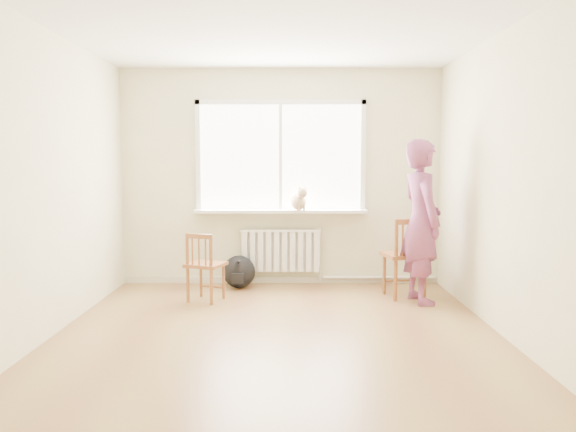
{
  "coord_description": "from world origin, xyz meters",
  "views": [
    {
      "loc": [
        0.1,
        -4.83,
        1.54
      ],
      "look_at": [
        0.09,
        1.2,
        0.96
      ],
      "focal_mm": 35.0,
      "sensor_mm": 36.0,
      "label": 1
    }
  ],
  "objects_px": {
    "chair_right": "(406,258)",
    "person": "(421,222)",
    "chair_left": "(204,267)",
    "cat": "(299,200)",
    "backpack": "(239,272)"
  },
  "relations": [
    {
      "from": "chair_right",
      "to": "chair_left",
      "type": "bearing_deg",
      "value": -6.64
    },
    {
      "from": "person",
      "to": "cat",
      "type": "distance_m",
      "value": 1.55
    },
    {
      "from": "cat",
      "to": "backpack",
      "type": "height_order",
      "value": "cat"
    },
    {
      "from": "chair_left",
      "to": "person",
      "type": "relative_size",
      "value": 0.43
    },
    {
      "from": "chair_right",
      "to": "cat",
      "type": "xyz_separation_m",
      "value": [
        -1.2,
        0.61,
        0.61
      ]
    },
    {
      "from": "chair_left",
      "to": "cat",
      "type": "height_order",
      "value": "cat"
    },
    {
      "from": "person",
      "to": "backpack",
      "type": "bearing_deg",
      "value": 61.64
    },
    {
      "from": "backpack",
      "to": "cat",
      "type": "bearing_deg",
      "value": 7.91
    },
    {
      "from": "chair_left",
      "to": "cat",
      "type": "xyz_separation_m",
      "value": [
        1.06,
        0.78,
        0.68
      ]
    },
    {
      "from": "chair_left",
      "to": "cat",
      "type": "relative_size",
      "value": 1.75
    },
    {
      "from": "cat",
      "to": "backpack",
      "type": "relative_size",
      "value": 1.1
    },
    {
      "from": "chair_right",
      "to": "person",
      "type": "height_order",
      "value": "person"
    },
    {
      "from": "person",
      "to": "cat",
      "type": "height_order",
      "value": "person"
    },
    {
      "from": "chair_right",
      "to": "person",
      "type": "distance_m",
      "value": 0.48
    },
    {
      "from": "chair_right",
      "to": "backpack",
      "type": "height_order",
      "value": "chair_right"
    }
  ]
}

